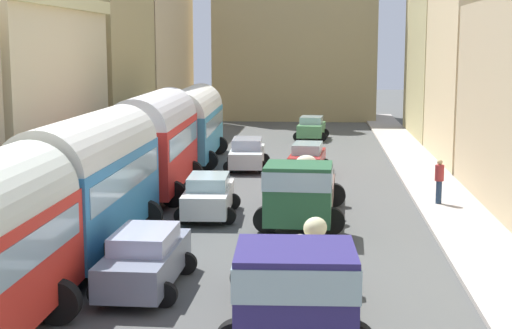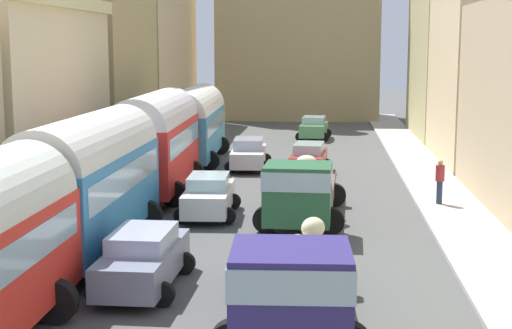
{
  "view_description": "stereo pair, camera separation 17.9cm",
  "coord_description": "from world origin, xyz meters",
  "views": [
    {
      "loc": [
        2.3,
        -6.33,
        6.13
      ],
      "look_at": [
        0.0,
        20.22,
        1.97
      ],
      "focal_mm": 53.16,
      "sensor_mm": 36.0,
      "label": 1
    },
    {
      "loc": [
        2.47,
        -6.32,
        6.13
      ],
      "look_at": [
        0.0,
        20.22,
        1.97
      ],
      "focal_mm": 53.16,
      "sensor_mm": 36.0,
      "label": 2
    }
  ],
  "objects": [
    {
      "name": "car_4",
      "position": [
        -1.41,
        31.34,
        0.78
      ],
      "size": [
        2.36,
        4.39,
        1.56
      ],
      "color": "silver",
      "rests_on": "ground"
    },
    {
      "name": "parked_bus_3",
      "position": [
        -4.6,
        33.5,
        2.18
      ],
      "size": [
        3.61,
        9.54,
        3.99
      ],
      "color": "teal",
      "rests_on": "ground"
    },
    {
      "name": "car_0",
      "position": [
        1.65,
        29.91,
        0.78
      ],
      "size": [
        2.28,
        4.27,
        1.53
      ],
      "color": "#AC2625",
      "rests_on": "ground"
    },
    {
      "name": "car_2",
      "position": [
        -2.13,
        12.02,
        0.78
      ],
      "size": [
        2.22,
        4.26,
        1.54
      ],
      "color": "slate",
      "rests_on": "ground"
    },
    {
      "name": "distant_church",
      "position": [
        -0.0,
        58.69,
        7.46
      ],
      "size": [
        13.49,
        6.66,
        21.68
      ],
      "color": "tan",
      "rests_on": "ground"
    },
    {
      "name": "parked_bus_2",
      "position": [
        -4.6,
        24.5,
        2.36
      ],
      "size": [
        3.53,
        8.49,
        4.26
      ],
      "color": "red",
      "rests_on": "ground"
    },
    {
      "name": "sidewalk_right",
      "position": [
        7.25,
        27.0,
        0.07
      ],
      "size": [
        2.5,
        70.0,
        0.14
      ],
      "primitive_type": "cube",
      "color": "#AEA59E",
      "rests_on": "ground"
    },
    {
      "name": "cargo_truck_0",
      "position": [
        1.8,
        8.8,
        1.25
      ],
      "size": [
        3.33,
        7.25,
        2.41
      ],
      "color": "navy",
      "rests_on": "ground"
    },
    {
      "name": "ground_plane",
      "position": [
        0.0,
        27.0,
        0.0
      ],
      "size": [
        154.0,
        154.0,
        0.0
      ],
      "primitive_type": "plane",
      "color": "#4B4D4B"
    },
    {
      "name": "car_1",
      "position": [
        1.66,
        43.96,
        0.78
      ],
      "size": [
        2.38,
        3.8,
        1.54
      ],
      "color": "#508E57",
      "rests_on": "ground"
    },
    {
      "name": "building_left_3",
      "position": [
        -10.98,
        37.32,
        6.7
      ],
      "size": [
        5.46,
        10.22,
        13.33
      ],
      "color": "tan",
      "rests_on": "ground"
    },
    {
      "name": "building_right_4",
      "position": [
        10.79,
        46.25,
        5.75
      ],
      "size": [
        4.58,
        11.46,
        11.49
      ],
      "color": "tan",
      "rests_on": "ground"
    },
    {
      "name": "pedestrian_1",
      "position": [
        6.85,
        22.8,
        1.07
      ],
      "size": [
        0.42,
        0.42,
        1.86
      ],
      "color": "#21344E",
      "rests_on": "ground"
    },
    {
      "name": "building_left_4",
      "position": [
        -10.83,
        50.06,
        5.84
      ],
      "size": [
        4.66,
        14.49,
        11.69
      ],
      "color": "#D2B588",
      "rests_on": "ground"
    },
    {
      "name": "cargo_truck_1",
      "position": [
        1.66,
        19.49,
        1.23
      ],
      "size": [
        3.2,
        7.58,
        2.37
      ],
      "color": "#265937",
      "rests_on": "ground"
    },
    {
      "name": "car_3",
      "position": [
        -1.75,
        20.42,
        0.78
      ],
      "size": [
        2.29,
        4.08,
        1.52
      ],
      "color": "silver",
      "rests_on": "ground"
    },
    {
      "name": "parked_bus_1",
      "position": [
        -4.6,
        15.5,
        2.29
      ],
      "size": [
        3.31,
        8.63,
        4.13
      ],
      "color": "#317FBB",
      "rests_on": "ground"
    },
    {
      "name": "building_left_2",
      "position": [
        -11.03,
        25.34,
        4.17
      ],
      "size": [
        5.57,
        11.97,
        8.29
      ],
      "color": "beige",
      "rests_on": "ground"
    },
    {
      "name": "sidewalk_left",
      "position": [
        -7.25,
        27.0,
        0.07
      ],
      "size": [
        2.5,
        70.0,
        0.14
      ],
      "primitive_type": "cube",
      "color": "#A49995",
      "rests_on": "ground"
    },
    {
      "name": "building_right_3",
      "position": [
        10.78,
        34.9,
        4.95
      ],
      "size": [
        4.56,
        10.46,
        9.9
      ],
      "color": "beige",
      "rests_on": "ground"
    }
  ]
}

